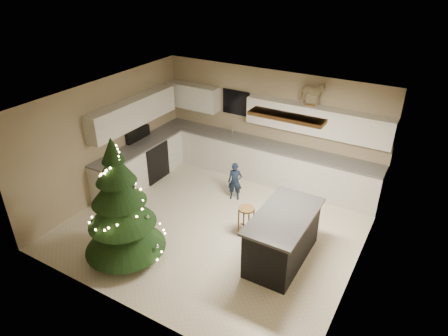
{
  "coord_description": "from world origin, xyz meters",
  "views": [
    {
      "loc": [
        3.45,
        -5.58,
        4.86
      ],
      "look_at": [
        0.0,
        0.35,
        1.15
      ],
      "focal_mm": 32.0,
      "sensor_mm": 36.0,
      "label": 1
    }
  ],
  "objects": [
    {
      "name": "island",
      "position": [
        1.54,
        -0.26,
        0.48
      ],
      "size": [
        0.9,
        1.7,
        0.95
      ],
      "color": "black",
      "rests_on": "ground_plane"
    },
    {
      "name": "rocking_horse",
      "position": [
        0.97,
        2.33,
        2.27
      ],
      "size": [
        0.62,
        0.32,
        0.53
      ],
      "rotation": [
        0.0,
        0.0,
        1.66
      ],
      "color": "olive",
      "rests_on": "cabinetry"
    },
    {
      "name": "ground_plane",
      "position": [
        0.0,
        0.0,
        0.0
      ],
      "size": [
        5.5,
        5.5,
        0.0
      ],
      "primitive_type": "plane",
      "color": "beige"
    },
    {
      "name": "bar_stool",
      "position": [
        0.65,
        0.08,
        0.44
      ],
      "size": [
        0.31,
        0.31,
        0.59
      ],
      "rotation": [
        0.0,
        0.0,
        0.31
      ],
      "color": "olive",
      "rests_on": "ground_plane"
    },
    {
      "name": "room_shell",
      "position": [
        0.02,
        0.0,
        1.75
      ],
      "size": [
        5.52,
        5.02,
        2.61
      ],
      "color": "tan",
      "rests_on": "ground_plane"
    },
    {
      "name": "toddler",
      "position": [
        -0.14,
        1.07,
        0.44
      ],
      "size": [
        0.37,
        0.31,
        0.87
      ],
      "primitive_type": "imported",
      "rotation": [
        0.0,
        0.0,
        0.36
      ],
      "color": "black",
      "rests_on": "ground_plane"
    },
    {
      "name": "cabinetry",
      "position": [
        -0.91,
        1.65,
        0.76
      ],
      "size": [
        5.5,
        3.2,
        2.0
      ],
      "color": "silver",
      "rests_on": "ground_plane"
    },
    {
      "name": "christmas_tree",
      "position": [
        -0.9,
        -1.6,
        0.97
      ],
      "size": [
        1.47,
        1.42,
        2.35
      ],
      "rotation": [
        0.0,
        0.0,
        0.03
      ],
      "color": "#3F2816",
      "rests_on": "ground_plane"
    }
  ]
}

